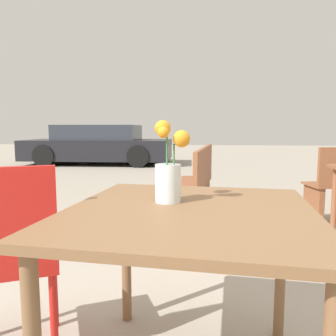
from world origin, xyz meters
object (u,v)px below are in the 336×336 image
object	(u,v)px
bench_near	(195,186)
parked_car	(99,145)
table_front	(190,233)
flower_vase	(169,174)
cafe_chair	(8,253)

from	to	relation	value
bench_near	parked_car	xyz separation A→B (m)	(-2.92, 6.18, 0.10)
table_front	bench_near	size ratio (longest dim) A/B	0.69
flower_vase	parked_car	bearing A→B (deg)	109.13
cafe_chair	parked_car	distance (m)	8.50
bench_near	parked_car	size ratio (longest dim) A/B	0.36
table_front	cafe_chair	distance (m)	0.77
cafe_chair	parked_car	bearing A→B (deg)	104.75
bench_near	parked_car	bearing A→B (deg)	115.31
parked_car	flower_vase	bearing A→B (deg)	-70.87
flower_vase	bench_near	world-z (taller)	flower_vase
flower_vase	bench_near	distance (m)	2.05
table_front	flower_vase	world-z (taller)	flower_vase
table_front	cafe_chair	xyz separation A→B (m)	(-0.76, 0.06, -0.13)
flower_vase	parked_car	xyz separation A→B (m)	(-2.84, 8.18, -0.30)
table_front	flower_vase	size ratio (longest dim) A/B	3.14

